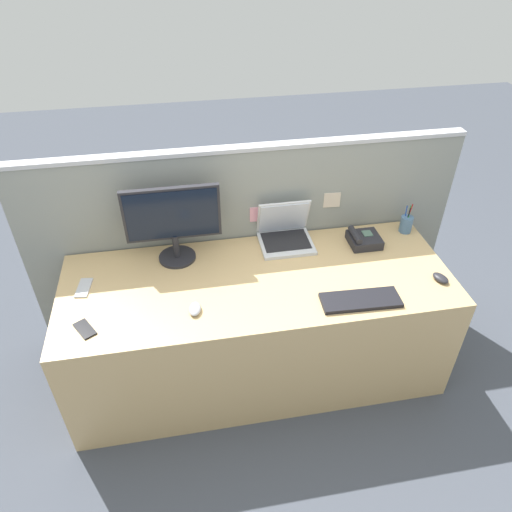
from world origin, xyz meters
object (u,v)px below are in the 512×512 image
(keyboard_main, at_px, (361,300))
(laptop, at_px, (285,232))
(desk_phone, at_px, (363,239))
(cell_phone_silver_slab, at_px, (84,288))
(desktop_monitor, at_px, (173,219))
(cell_phone_black_slab, at_px, (85,329))
(computer_mouse_right_hand, at_px, (441,278))
(computer_mouse_left_hand, at_px, (195,309))
(pen_cup, at_px, (406,224))

(keyboard_main, bearing_deg, laptop, 116.22)
(desk_phone, xyz_separation_m, cell_phone_silver_slab, (-1.61, -0.13, -0.03))
(desktop_monitor, relative_size, cell_phone_silver_slab, 3.47)
(desktop_monitor, xyz_separation_m, desk_phone, (1.11, -0.06, -0.23))
(cell_phone_black_slab, bearing_deg, cell_phone_silver_slab, 65.11)
(computer_mouse_right_hand, height_order, computer_mouse_left_hand, same)
(computer_mouse_left_hand, xyz_separation_m, pen_cup, (1.34, 0.49, 0.04))
(cell_phone_silver_slab, bearing_deg, laptop, 19.23)
(desktop_monitor, xyz_separation_m, pen_cup, (1.41, 0.02, -0.21))
(laptop, distance_m, desk_phone, 0.47)
(laptop, relative_size, cell_phone_black_slab, 2.35)
(desktop_monitor, distance_m, laptop, 0.68)
(computer_mouse_left_hand, height_order, pen_cup, pen_cup)
(desk_phone, bearing_deg, laptop, 165.95)
(computer_mouse_left_hand, relative_size, pen_cup, 0.54)
(laptop, distance_m, cell_phone_black_slab, 1.25)
(computer_mouse_right_hand, bearing_deg, desk_phone, 106.85)
(computer_mouse_right_hand, relative_size, computer_mouse_left_hand, 1.00)
(pen_cup, distance_m, cell_phone_silver_slab, 1.93)
(desk_phone, relative_size, pen_cup, 0.97)
(desktop_monitor, height_order, computer_mouse_right_hand, desktop_monitor)
(keyboard_main, distance_m, cell_phone_silver_slab, 1.46)
(desktop_monitor, relative_size, keyboard_main, 1.29)
(computer_mouse_right_hand, relative_size, pen_cup, 0.54)
(cell_phone_silver_slab, bearing_deg, computer_mouse_left_hand, -18.70)
(pen_cup, bearing_deg, laptop, 177.61)
(keyboard_main, bearing_deg, pen_cup, 51.30)
(laptop, bearing_deg, cell_phone_silver_slab, -168.17)
(desktop_monitor, relative_size, laptop, 1.68)
(keyboard_main, distance_m, computer_mouse_left_hand, 0.85)
(desktop_monitor, bearing_deg, cell_phone_black_slab, -132.88)
(desktop_monitor, distance_m, pen_cup, 1.43)
(keyboard_main, bearing_deg, cell_phone_silver_slab, 168.24)
(laptop, relative_size, keyboard_main, 0.76)
(computer_mouse_right_hand, bearing_deg, laptop, 126.02)
(computer_mouse_right_hand, bearing_deg, cell_phone_silver_slab, 152.21)
(laptop, xyz_separation_m, keyboard_main, (0.26, -0.60, -0.05))
(desk_phone, bearing_deg, cell_phone_black_slab, -164.30)
(cell_phone_black_slab, bearing_deg, desktop_monitor, 15.56)
(desktop_monitor, height_order, cell_phone_silver_slab, desktop_monitor)
(desktop_monitor, distance_m, computer_mouse_left_hand, 0.53)
(desktop_monitor, bearing_deg, computer_mouse_right_hand, -18.22)
(laptop, height_order, computer_mouse_right_hand, laptop)
(keyboard_main, distance_m, computer_mouse_right_hand, 0.50)
(computer_mouse_left_hand, bearing_deg, cell_phone_black_slab, -166.83)
(desktop_monitor, height_order, cell_phone_black_slab, desktop_monitor)
(keyboard_main, height_order, computer_mouse_left_hand, computer_mouse_left_hand)
(computer_mouse_left_hand, height_order, cell_phone_silver_slab, computer_mouse_left_hand)
(laptop, xyz_separation_m, cell_phone_silver_slab, (-1.15, -0.24, -0.06))
(laptop, xyz_separation_m, desk_phone, (0.46, -0.11, -0.03))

